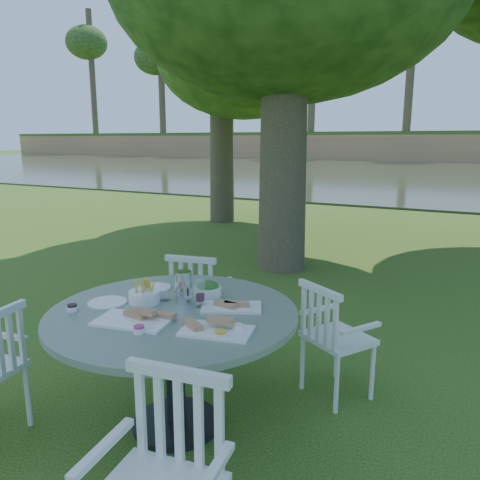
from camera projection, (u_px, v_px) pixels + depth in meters
name	position (u px, v px, depth m)	size (l,w,h in m)	color
ground	(231.00, 328.00, 4.61)	(140.00, 140.00, 0.00)	#22410D
table	(174.00, 330.00, 2.90)	(1.53, 1.53, 0.79)	black
chair_ne	(329.00, 332.00, 3.28)	(0.57, 0.57, 0.84)	white
chair_nw	(196.00, 295.00, 4.00)	(0.51, 0.49, 0.88)	white
chair_se	(167.00, 468.00, 1.86)	(0.51, 0.49, 0.92)	white
tableware	(173.00, 301.00, 2.92)	(1.19, 0.86, 0.21)	white
river	(437.00, 175.00, 24.62)	(100.00, 28.00, 0.12)	#2D331E
far_bank	(468.00, 73.00, 38.73)	(100.00, 18.00, 15.20)	#A2764B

